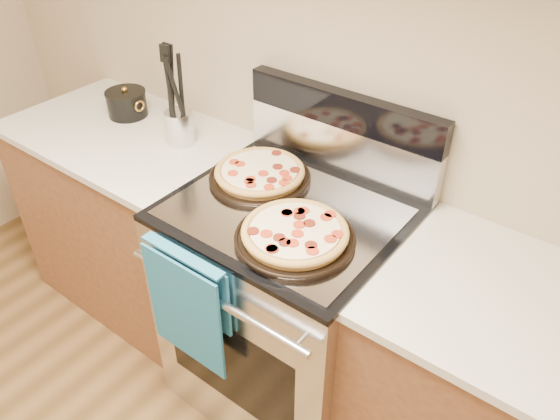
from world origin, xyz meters
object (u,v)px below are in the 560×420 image
Objects in this scene: pepperoni_pizza_front at (295,234)px; saucepan at (127,104)px; range_body at (288,308)px; utensil_crock at (180,128)px; pepperoni_pizza_back at (260,174)px.

pepperoni_pizza_front is 1.13m from saucepan.
utensil_crock is (-0.61, 0.11, 0.53)m from range_body.
utensil_crock reaches higher than pepperoni_pizza_back.
pepperoni_pizza_back is at bearing 146.28° from pepperoni_pizza_front.
saucepan is (-1.10, 0.27, 0.01)m from pepperoni_pizza_front.
utensil_crock reaches higher than pepperoni_pizza_front.
pepperoni_pizza_back is (-0.18, 0.07, 0.50)m from range_body.
pepperoni_pizza_back is at bearing -5.21° from saucepan.
utensil_crock is (-0.73, 0.24, 0.03)m from pepperoni_pizza_front.
saucepan reaches higher than pepperoni_pizza_back.
pepperoni_pizza_front is at bearing -33.72° from pepperoni_pizza_back.
saucepan is (-0.98, 0.14, 0.51)m from range_body.
pepperoni_pizza_front reaches higher than range_body.
saucepan is (-0.36, 0.04, -0.02)m from utensil_crock.
saucepan is at bearing 171.70° from range_body.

